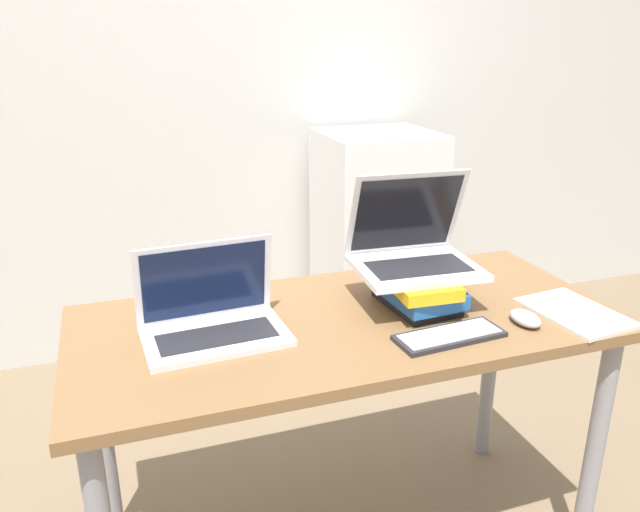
% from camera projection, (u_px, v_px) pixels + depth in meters
% --- Properties ---
extents(wall_back, '(8.00, 0.05, 2.70)m').
position_uv_depth(wall_back, '(226.00, 57.00, 2.74)').
color(wall_back, silver).
rests_on(wall_back, ground_plane).
extents(desk, '(1.40, 0.63, 0.76)m').
position_uv_depth(desk, '(347.00, 351.00, 1.65)').
color(desk, brown).
rests_on(desk, ground_plane).
extents(laptop_left, '(0.35, 0.23, 0.23)m').
position_uv_depth(laptop_left, '(212.00, 318.00, 1.51)').
color(laptop_left, silver).
rests_on(laptop_left, desk).
extents(book_stack, '(0.19, 0.27, 0.10)m').
position_uv_depth(book_stack, '(417.00, 290.00, 1.67)').
color(book_stack, black).
rests_on(book_stack, desk).
extents(laptop_on_books, '(0.34, 0.28, 0.26)m').
position_uv_depth(laptop_on_books, '(413.00, 249.00, 1.68)').
color(laptop_on_books, silver).
rests_on(laptop_on_books, book_stack).
extents(wireless_keyboard, '(0.28, 0.12, 0.01)m').
position_uv_depth(wireless_keyboard, '(449.00, 336.00, 1.51)').
color(wireless_keyboard, '#28282D').
rests_on(wireless_keyboard, desk).
extents(mouse, '(0.06, 0.10, 0.03)m').
position_uv_depth(mouse, '(525.00, 318.00, 1.58)').
color(mouse, '#B2B2B7').
rests_on(mouse, desk).
extents(notepad, '(0.21, 0.28, 0.01)m').
position_uv_depth(notepad, '(575.00, 313.00, 1.64)').
color(notepad, silver).
rests_on(notepad, desk).
extents(mini_fridge, '(0.50, 0.49, 1.04)m').
position_uv_depth(mini_fridge, '(375.00, 243.00, 2.93)').
color(mini_fridge, white).
rests_on(mini_fridge, ground_plane).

